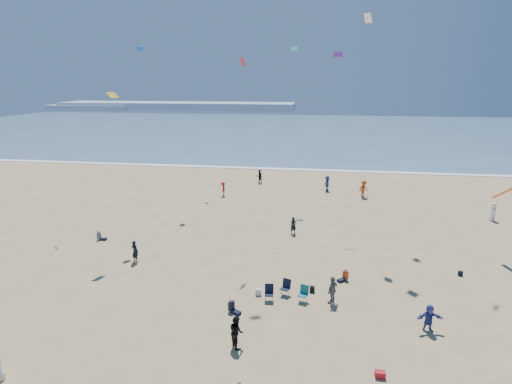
# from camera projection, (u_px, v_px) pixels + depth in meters

# --- Properties ---
(ocean) EXTENTS (220.00, 100.00, 0.06)m
(ocean) POSITION_uv_depth(u_px,v_px,m) (297.00, 130.00, 107.26)
(ocean) COLOR #476B84
(ocean) RESTS_ON ground
(surf_line) EXTENTS (220.00, 1.20, 0.08)m
(surf_line) POSITION_uv_depth(u_px,v_px,m) (280.00, 169.00, 59.62)
(surf_line) COLOR white
(surf_line) RESTS_ON ground
(headland_far) EXTENTS (110.00, 20.00, 3.20)m
(headland_far) POSITION_uv_depth(u_px,v_px,m) (177.00, 106.00, 186.91)
(headland_far) COLOR #7A8EA8
(headland_far) RESTS_ON ground
(headland_near) EXTENTS (40.00, 14.00, 2.00)m
(headland_near) POSITION_uv_depth(u_px,v_px,m) (92.00, 107.00, 188.05)
(headland_near) COLOR #7A8EA8
(headland_near) RESTS_ON ground
(standing_flyers) EXTENTS (30.86, 46.08, 1.94)m
(standing_flyers) POSITION_uv_depth(u_px,v_px,m) (327.00, 227.00, 33.52)
(standing_flyers) COLOR white
(standing_flyers) RESTS_ON ground
(seated_group) EXTENTS (22.41, 23.17, 0.84)m
(seated_group) POSITION_uv_depth(u_px,v_px,m) (240.00, 318.00, 21.37)
(seated_group) COLOR silver
(seated_group) RESTS_ON ground
(chair_cluster) EXTENTS (2.70, 1.51, 1.00)m
(chair_cluster) POSITION_uv_depth(u_px,v_px,m) (286.00, 292.00, 23.91)
(chair_cluster) COLOR black
(chair_cluster) RESTS_ON ground
(white_tote) EXTENTS (0.35, 0.20, 0.40)m
(white_tote) POSITION_uv_depth(u_px,v_px,m) (258.00, 292.00, 24.48)
(white_tote) COLOR silver
(white_tote) RESTS_ON ground
(black_backpack) EXTENTS (0.30, 0.22, 0.38)m
(black_backpack) POSITION_uv_depth(u_px,v_px,m) (312.00, 289.00, 24.85)
(black_backpack) COLOR black
(black_backpack) RESTS_ON ground
(cooler) EXTENTS (0.45, 0.30, 0.30)m
(cooler) POSITION_uv_depth(u_px,v_px,m) (380.00, 374.00, 17.68)
(cooler) COLOR red
(cooler) RESTS_ON ground
(navy_bag) EXTENTS (0.28, 0.18, 0.34)m
(navy_bag) POSITION_uv_depth(u_px,v_px,m) (460.00, 273.00, 26.93)
(navy_bag) COLOR black
(navy_bag) RESTS_ON ground
(kites_aloft) EXTENTS (42.51, 43.61, 30.52)m
(kites_aloft) POSITION_uv_depth(u_px,v_px,m) (387.00, 40.00, 24.51)
(kites_aloft) COLOR #642F97
(kites_aloft) RESTS_ON ground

